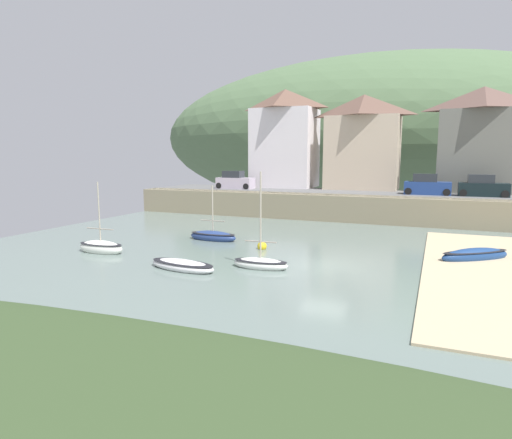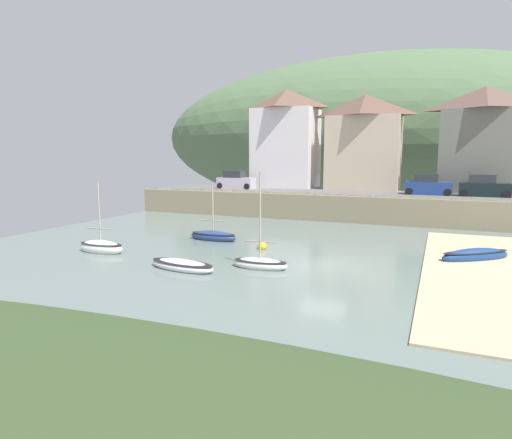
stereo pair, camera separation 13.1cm
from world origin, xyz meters
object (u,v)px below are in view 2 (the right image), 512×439
(sailboat_tall_mast, at_px, (182,265))
(sailboat_far_left, at_px, (213,236))
(waterfront_building_right, at_px, (482,139))
(sailboat_blue_trim, at_px, (101,247))
(waterfront_building_left, at_px, (286,138))
(motorboat_with_cabin, at_px, (260,263))
(waterfront_building_centre, at_px, (364,142))
(parked_car_near_slipway, at_px, (236,181))
(mooring_buoy, at_px, (262,246))
(dinghy_open_wooden, at_px, (475,256))
(parked_car_end_of_row, at_px, (484,187))
(parked_car_by_wall, at_px, (428,186))

(sailboat_tall_mast, xyz_separation_m, sailboat_far_left, (-2.38, 7.85, 0.07))
(waterfront_building_right, xyz_separation_m, sailboat_blue_trim, (-22.92, -27.36, -7.27))
(sailboat_blue_trim, bearing_deg, sailboat_far_left, 53.00)
(sailboat_far_left, xyz_separation_m, sailboat_blue_trim, (-4.55, -6.29, 0.04))
(waterfront_building_left, bearing_deg, motorboat_with_cabin, -73.60)
(waterfront_building_centre, relative_size, parked_car_near_slipway, 2.44)
(parked_car_near_slipway, height_order, mooring_buoy, parked_car_near_slipway)
(sailboat_far_left, bearing_deg, sailboat_tall_mast, -71.50)
(waterfront_building_centre, relative_size, waterfront_building_right, 0.98)
(parked_car_near_slipway, bearing_deg, waterfront_building_left, 46.33)
(waterfront_building_left, height_order, parked_car_near_slipway, waterfront_building_left)
(sailboat_tall_mast, height_order, motorboat_with_cabin, motorboat_with_cabin)
(waterfront_building_left, distance_m, dinghy_open_wooden, 29.00)
(parked_car_end_of_row, height_order, mooring_buoy, parked_car_end_of_row)
(waterfront_building_right, bearing_deg, parked_car_end_of_row, -89.08)
(mooring_buoy, bearing_deg, dinghy_open_wooden, 8.26)
(parked_car_by_wall, xyz_separation_m, parked_car_end_of_row, (4.65, 0.00, 0.00))
(waterfront_building_centre, distance_m, dinghy_open_wooden, 24.08)
(motorboat_with_cabin, distance_m, parked_car_by_wall, 24.01)
(waterfront_building_right, xyz_separation_m, parked_car_by_wall, (-4.58, -4.50, -4.38))
(dinghy_open_wooden, xyz_separation_m, motorboat_with_cabin, (-10.80, -6.33, -0.03))
(waterfront_building_right, relative_size, parked_car_end_of_row, 2.48)
(waterfront_building_right, bearing_deg, parked_car_by_wall, -135.51)
(waterfront_building_left, height_order, parked_car_by_wall, waterfront_building_left)
(waterfront_building_left, relative_size, sailboat_tall_mast, 2.67)
(waterfront_building_centre, distance_m, sailboat_blue_trim, 30.56)
(parked_car_near_slipway, bearing_deg, sailboat_far_left, -69.98)
(parked_car_end_of_row, bearing_deg, waterfront_building_centre, 158.10)
(sailboat_far_left, distance_m, parked_car_near_slipway, 17.90)
(parked_car_by_wall, bearing_deg, parked_car_end_of_row, 0.17)
(dinghy_open_wooden, height_order, parked_car_near_slipway, parked_car_near_slipway)
(sailboat_tall_mast, bearing_deg, parked_car_by_wall, 72.05)
(dinghy_open_wooden, bearing_deg, waterfront_building_right, 48.00)
(waterfront_building_centre, height_order, sailboat_blue_trim, waterfront_building_centre)
(sailboat_tall_mast, distance_m, parked_car_near_slipway, 26.02)
(motorboat_with_cabin, bearing_deg, waterfront_building_left, 103.69)
(parked_car_end_of_row, bearing_deg, parked_car_near_slipway, 179.60)
(sailboat_blue_trim, bearing_deg, parked_car_by_wall, 50.16)
(waterfront_building_left, relative_size, dinghy_open_wooden, 2.67)
(dinghy_open_wooden, distance_m, sailboat_blue_trim, 22.47)
(parked_car_near_slipway, relative_size, parked_car_end_of_row, 1.00)
(sailboat_blue_trim, distance_m, parked_car_by_wall, 29.45)
(waterfront_building_left, bearing_deg, parked_car_end_of_row, -12.51)
(waterfront_building_centre, xyz_separation_m, parked_car_near_slipway, (-13.12, -4.50, -4.30))
(waterfront_building_centre, bearing_deg, mooring_buoy, -96.63)
(sailboat_tall_mast, relative_size, motorboat_with_cabin, 0.78)
(dinghy_open_wooden, xyz_separation_m, mooring_buoy, (-12.52, -1.82, -0.11))
(waterfront_building_left, height_order, sailboat_tall_mast, waterfront_building_left)
(sailboat_far_left, xyz_separation_m, parked_car_end_of_row, (18.44, 16.57, 2.93))
(sailboat_tall_mast, height_order, sailboat_blue_trim, sailboat_blue_trim)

